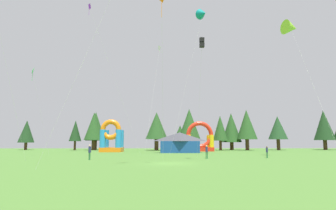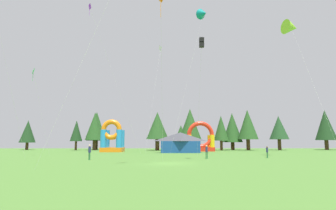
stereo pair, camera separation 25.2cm
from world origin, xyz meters
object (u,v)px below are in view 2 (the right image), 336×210
at_px(kite_teal_delta, 203,14).
at_px(person_left_edge, 90,151).
at_px(kite_black_box, 202,43).
at_px(inflatable_yellow_castle, 112,139).
at_px(festival_tent, 180,143).
at_px(kite_green_diamond, 33,72).
at_px(kite_lime_delta, 291,28).
at_px(inflatable_orange_dome, 200,141).
at_px(person_midfield, 267,151).
at_px(kite_white_diamond, 161,49).
at_px(kite_purple_diamond, 90,10).
at_px(person_far_side, 207,151).

distance_m(kite_teal_delta, person_left_edge, 35.89).
bearing_deg(kite_black_box, inflatable_yellow_castle, 120.09).
relative_size(inflatable_yellow_castle, festival_tent, 0.89).
height_order(kite_green_diamond, kite_teal_delta, kite_teal_delta).
relative_size(kite_black_box, inflatable_yellow_castle, 2.21).
xyz_separation_m(kite_teal_delta, kite_lime_delta, (11.49, -12.56, -7.94)).
height_order(kite_black_box, festival_tent, kite_black_box).
xyz_separation_m(inflatable_orange_dome, inflatable_yellow_castle, (-18.98, -3.48, 0.30)).
xyz_separation_m(person_midfield, festival_tent, (-10.92, 17.57, 1.04)).
distance_m(kite_lime_delta, festival_tent, 28.23).
bearing_deg(kite_black_box, person_left_edge, 174.04).
bearing_deg(kite_white_diamond, person_midfield, -61.56).
relative_size(kite_green_diamond, kite_teal_delta, 0.47).
bearing_deg(kite_lime_delta, kite_white_diamond, 127.82).
bearing_deg(kite_black_box, kite_purple_diamond, 150.39).
bearing_deg(inflatable_yellow_castle, person_left_edge, -85.47).
distance_m(inflatable_orange_dome, festival_tent, 9.19).
distance_m(kite_white_diamond, person_left_edge, 39.98).
distance_m(kite_black_box, person_far_side, 13.83).
bearing_deg(kite_teal_delta, person_midfield, -65.98).
distance_m(kite_purple_diamond, person_far_side, 28.36).
height_order(kite_teal_delta, inflatable_orange_dome, kite_teal_delta).
relative_size(person_midfield, festival_tent, 0.21).
bearing_deg(kite_lime_delta, kite_purple_diamond, 175.98).
bearing_deg(person_left_edge, kite_purple_diamond, -26.75).
bearing_deg(kite_teal_delta, inflatable_yellow_castle, 158.24).
height_order(kite_lime_delta, festival_tent, kite_lime_delta).
distance_m(kite_green_diamond, kite_lime_delta, 39.60).
bearing_deg(kite_white_diamond, kite_teal_delta, -57.15).
xyz_separation_m(person_midfield, person_far_side, (-8.41, -1.35, 0.10)).
height_order(kite_lime_delta, inflatable_yellow_castle, kite_lime_delta).
height_order(kite_purple_diamond, festival_tent, kite_purple_diamond).
height_order(kite_green_diamond, kite_black_box, kite_black_box).
bearing_deg(person_left_edge, kite_teal_delta, -87.83).
relative_size(kite_teal_delta, person_left_edge, 15.26).
distance_m(kite_purple_diamond, festival_tent, 28.91).
distance_m(kite_purple_diamond, kite_green_diamond, 13.08).
relative_size(kite_teal_delta, kite_lime_delta, 1.39).
height_order(kite_lime_delta, person_left_edge, kite_lime_delta).
height_order(kite_black_box, inflatable_yellow_castle, kite_black_box).
bearing_deg(person_midfield, inflatable_orange_dome, -116.90).
relative_size(kite_black_box, person_far_side, 8.49).
xyz_separation_m(kite_white_diamond, festival_tent, (4.14, -10.23, -22.26)).
bearing_deg(kite_lime_delta, person_far_side, -166.39).
bearing_deg(kite_purple_diamond, kite_black_box, -29.61).
relative_size(kite_green_diamond, person_midfield, 8.31).
height_order(person_left_edge, inflatable_yellow_castle, inflatable_yellow_castle).
bearing_deg(kite_white_diamond, kite_lime_delta, -52.18).
bearing_deg(kite_purple_diamond, person_left_edge, -71.16).
xyz_separation_m(kite_teal_delta, festival_tent, (-4.48, 3.10, -25.17)).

